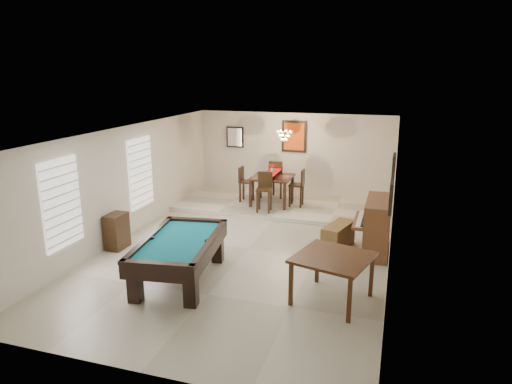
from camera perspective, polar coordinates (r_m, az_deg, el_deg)
The scene contains 25 objects.
ground_plane at distance 10.21m, azimuth -1.01°, elevation -7.14°, with size 6.00×9.00×0.02m, color beige.
wall_back at distance 14.03m, azimuth 4.77°, elevation 4.53°, with size 6.00×0.04×2.60m, color silver.
wall_front at distance 5.95m, azimuth -15.09°, elevation -10.81°, with size 6.00×0.04×2.60m, color silver.
wall_left at distance 11.08m, azimuth -15.94°, elevation 1.18°, with size 0.04×9.00×2.60m, color silver.
wall_right at distance 9.32m, azimuth 16.74°, elevation -1.44°, with size 0.04×9.00×2.60m, color silver.
ceiling at distance 9.54m, azimuth -1.08°, elevation 7.55°, with size 6.00×9.00×0.04m, color white.
dining_step at distance 13.14m, azimuth 3.45°, elevation -1.74°, with size 6.00×2.50×0.12m, color beige.
window_left_front at distance 9.34m, azimuth -23.13°, elevation -1.36°, with size 0.06×1.00×1.70m, color white.
window_left_rear at distance 11.53m, azimuth -14.24°, elevation 2.34°, with size 0.06×1.00×1.70m, color white.
pool_table at distance 8.75m, azimuth -9.47°, elevation -8.39°, with size 1.28×2.36×0.79m, color black, non-canonical shape.
square_table at distance 8.00m, azimuth 9.49°, elevation -10.61°, with size 1.18×1.18×0.82m, color #371D0D, non-canonical shape.
upright_piano at distance 10.16m, azimuth 14.16°, elevation -4.10°, with size 0.79×1.42×1.18m, color brown, non-canonical shape.
piano_bench at distance 10.29m, azimuth 10.22°, elevation -5.47°, with size 0.39×1.01×0.56m, color brown.
apothecary_chest at distance 10.56m, azimuth -17.01°, elevation -4.70°, with size 0.35×0.53×0.79m, color black.
dining_table at distance 12.99m, azimuth 2.01°, elevation 0.50°, with size 1.12×1.12×0.93m, color black, non-canonical shape.
flower_vase at distance 12.86m, azimuth 2.03°, elevation 3.01°, with size 0.14×0.14×0.24m, color red, non-canonical shape.
dining_chair_south at distance 12.26m, azimuth 1.02°, elevation -0.06°, with size 0.39×0.39×1.07m, color black, non-canonical shape.
dining_chair_north at distance 13.67m, azimuth 2.69°, elevation 1.65°, with size 0.42×0.42×1.13m, color black, non-canonical shape.
dining_chair_west at distance 13.24m, azimuth -1.17°, elevation 0.97°, with size 0.38×0.38×1.02m, color black, non-canonical shape.
dining_chair_east at distance 12.82m, azimuth 5.08°, elevation 0.52°, with size 0.39×0.39×1.05m, color black, non-canonical shape.
chandelier at distance 12.64m, azimuth 3.55°, elevation 7.53°, with size 0.44×0.44×0.60m, color #FFE5B2, non-canonical shape.
back_painting at distance 13.89m, azimuth 4.79°, elevation 6.94°, with size 0.75×0.06×0.95m, color #D84C14.
back_mirror at distance 14.44m, azimuth -2.65°, elevation 6.88°, with size 0.55×0.06×0.65m, color white.
right_picture_upper at distance 9.47m, azimuth 16.81°, elevation 2.55°, with size 0.06×0.55×0.65m, color slate.
right_picture_lower at distance 8.25m, azimuth 16.53°, elevation -0.64°, with size 0.06×0.45×0.55m, color gray.
Camera 1 is at (2.99, -8.97, 3.84)m, focal length 32.00 mm.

